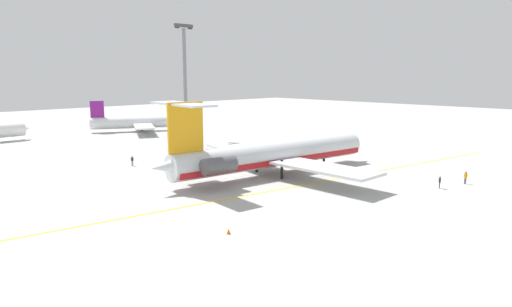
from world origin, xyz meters
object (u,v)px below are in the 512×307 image
ground_crew_near_tail (466,176)px  ground_crew_portside (132,160)px  safety_cone_nose (229,231)px  main_jetliner (269,155)px  airliner_mid_left (145,122)px  ground_crew_near_nose (440,180)px  light_mast (185,82)px

ground_crew_near_tail → ground_crew_portside: (-26.17, 43.04, -0.03)m
ground_crew_near_tail → safety_cone_nose: 36.92m
main_jetliner → ground_crew_near_tail: (15.20, -22.60, -1.99)m
airliner_mid_left → ground_crew_near_nose: bearing=-66.3°
airliner_mid_left → ground_crew_portside: (-25.99, -39.31, -1.31)m
ground_crew_near_nose → safety_cone_nose: (-31.15, 6.45, -0.81)m
ground_crew_near_nose → ground_crew_portside: bearing=10.6°
main_jetliner → ground_crew_near_nose: bearing=-57.3°
safety_cone_nose → light_mast: bearing=58.5°
ground_crew_near_nose → safety_cone_nose: size_ratio=3.11×
ground_crew_portside → light_mast: 20.92m
main_jetliner → ground_crew_portside: (-10.97, 20.44, -2.02)m
main_jetliner → ground_crew_near_tail: 27.31m
airliner_mid_left → ground_crew_portside: airliner_mid_left is taller
ground_crew_near_tail → light_mast: light_mast is taller
ground_crew_near_tail → light_mast: 52.16m
light_mast → ground_crew_portside: bearing=-157.2°
main_jetliner → safety_cone_nose: size_ratio=71.06×
main_jetliner → airliner_mid_left: (15.02, 59.75, -0.71)m
ground_crew_portside → light_mast: bearing=153.6°
main_jetliner → ground_crew_portside: main_jetliner is taller
ground_crew_near_nose → light_mast: size_ratio=0.07×
ground_crew_near_nose → ground_crew_near_tail: bearing=-122.6°
main_jetliner → ground_crew_near_nose: main_jetliner is taller
ground_crew_portside → safety_cone_nose: ground_crew_portside is taller
ground_crew_portside → safety_cone_nose: size_ratio=3.12×
ground_crew_portside → safety_cone_nose: 36.54m
airliner_mid_left → safety_cone_nose: 82.70m
ground_crew_near_nose → light_mast: light_mast is taller
ground_crew_portside → ground_crew_near_tail: bearing=72.1°
airliner_mid_left → ground_crew_near_tail: airliner_mid_left is taller
main_jetliner → light_mast: light_mast is taller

